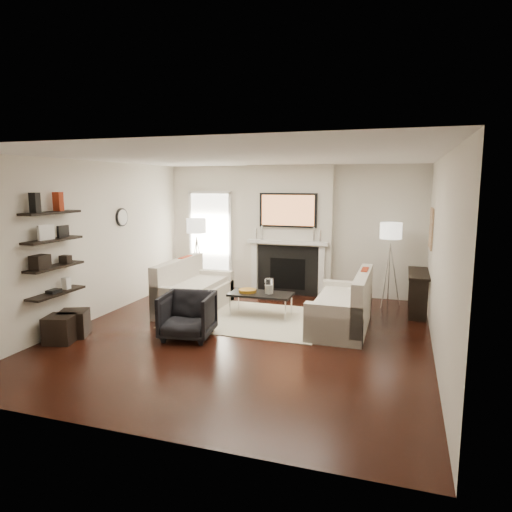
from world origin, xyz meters
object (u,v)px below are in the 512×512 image
(loveseat_right_base, at_px, (340,315))
(lamp_left_shade, at_px, (196,226))
(armchair, at_px, (188,313))
(lamp_right_shade, at_px, (391,231))
(ottoman_near, at_px, (74,323))
(coffee_table, at_px, (261,294))
(loveseat_left_base, at_px, (195,299))

(loveseat_right_base, height_order, lamp_left_shade, lamp_left_shade)
(armchair, height_order, lamp_left_shade, lamp_left_shade)
(lamp_right_shade, relative_size, ottoman_near, 1.00)
(coffee_table, xyz_separation_m, ottoman_near, (-2.42, -1.89, -0.20))
(lamp_left_shade, distance_m, lamp_right_shade, 3.91)
(coffee_table, xyz_separation_m, lamp_right_shade, (2.10, 1.41, 1.05))
(loveseat_left_base, bearing_deg, armchair, -68.49)
(loveseat_left_base, height_order, loveseat_right_base, same)
(lamp_left_shade, relative_size, lamp_right_shade, 1.00)
(loveseat_left_base, xyz_separation_m, lamp_right_shade, (3.39, 1.38, 1.24))
(armchair, bearing_deg, coffee_table, 54.99)
(loveseat_right_base, relative_size, lamp_left_shade, 4.50)
(loveseat_left_base, distance_m, lamp_left_shade, 1.78)
(loveseat_left_base, bearing_deg, loveseat_right_base, -5.21)
(loveseat_right_base, bearing_deg, loveseat_left_base, 174.79)
(coffee_table, relative_size, armchair, 1.44)
(loveseat_right_base, relative_size, coffee_table, 1.64)
(loveseat_left_base, height_order, lamp_right_shade, lamp_right_shade)
(coffee_table, height_order, armchair, armchair)
(ottoman_near, bearing_deg, lamp_left_shade, 78.68)
(coffee_table, distance_m, lamp_right_shade, 2.74)
(lamp_left_shade, xyz_separation_m, lamp_right_shade, (3.90, 0.20, 0.00))
(ottoman_near, bearing_deg, loveseat_right_base, 23.52)
(armchair, height_order, lamp_right_shade, lamp_right_shade)
(coffee_table, xyz_separation_m, lamp_left_shade, (-1.80, 1.21, 1.05))
(loveseat_right_base, bearing_deg, coffee_table, 171.21)
(loveseat_left_base, height_order, ottoman_near, loveseat_left_base)
(ottoman_near, bearing_deg, loveseat_left_base, 59.51)
(loveseat_right_base, relative_size, armchair, 2.35)
(coffee_table, relative_size, lamp_left_shade, 2.75)
(ottoman_near, bearing_deg, lamp_right_shade, 36.12)
(lamp_right_shade, bearing_deg, ottoman_near, -143.88)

